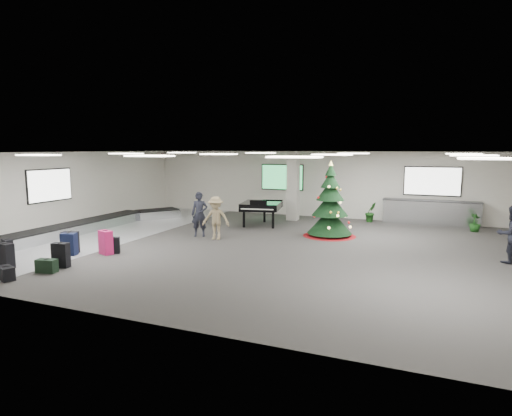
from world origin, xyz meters
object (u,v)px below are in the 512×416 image
at_px(traveler_bench, 511,234).
at_px(potted_plant_right, 475,222).
at_px(pink_suitcase, 106,242).
at_px(grand_piano, 261,206).
at_px(potted_plant_left, 371,212).
at_px(traveler_a, 200,214).
at_px(baggage_carousel, 91,225).
at_px(christmas_tree, 330,210).
at_px(traveler_b, 216,218).
at_px(service_counter, 430,212).

xyz_separation_m(traveler_bench, potted_plant_right, (-0.51, 4.94, -0.48)).
height_order(pink_suitcase, grand_piano, grand_piano).
bearing_deg(potted_plant_left, pink_suitcase, -126.86).
bearing_deg(traveler_a, potted_plant_left, 22.70).
height_order(pink_suitcase, potted_plant_right, pink_suitcase).
distance_m(baggage_carousel, traveler_a, 4.78).
height_order(christmas_tree, potted_plant_left, christmas_tree).
height_order(pink_suitcase, traveler_a, traveler_a).
distance_m(pink_suitcase, potted_plant_left, 11.68).
bearing_deg(traveler_b, traveler_a, 151.88).
relative_size(grand_piano, traveler_bench, 1.36).
xyz_separation_m(potted_plant_left, potted_plant_right, (4.20, -0.77, -0.08)).
relative_size(baggage_carousel, christmas_tree, 3.36).
distance_m(traveler_bench, potted_plant_right, 4.99).
distance_m(grand_piano, potted_plant_right, 8.75).
xyz_separation_m(baggage_carousel, grand_piano, (5.98, 3.81, 0.63)).
distance_m(service_counter, grand_piano, 7.46).
xyz_separation_m(grand_piano, traveler_b, (-0.47, -3.38, -0.05)).
relative_size(traveler_a, traveler_bench, 1.00).
bearing_deg(potted_plant_right, christmas_tree, -149.73).
xyz_separation_m(grand_piano, traveler_bench, (9.04, -3.07, 0.01)).
bearing_deg(christmas_tree, traveler_b, -149.74).
relative_size(christmas_tree, potted_plant_left, 3.16).
relative_size(traveler_a, potted_plant_right, 2.27).
xyz_separation_m(traveler_a, traveler_bench, (10.34, 0.06, 0.00)).
distance_m(baggage_carousel, traveler_bench, 15.06).
bearing_deg(service_counter, christmas_tree, -130.96).
xyz_separation_m(baggage_carousel, traveler_a, (4.69, 0.68, 0.64)).
relative_size(traveler_bench, potted_plant_left, 1.87).
xyz_separation_m(grand_piano, potted_plant_right, (8.54, 1.88, -0.47)).
relative_size(christmas_tree, traveler_bench, 1.69).
xyz_separation_m(christmas_tree, potted_plant_right, (5.25, 3.07, -0.61)).
bearing_deg(pink_suitcase, traveler_a, 90.67).
xyz_separation_m(baggage_carousel, traveler_b, (5.51, 0.43, 0.58)).
relative_size(service_counter, potted_plant_left, 4.43).
bearing_deg(service_counter, traveler_a, -143.40).
bearing_deg(christmas_tree, potted_plant_right, 30.27).
height_order(baggage_carousel, traveler_b, traveler_b).
bearing_deg(potted_plant_left, traveler_bench, -50.49).
distance_m(service_counter, christmas_tree, 5.47).
height_order(traveler_a, traveler_bench, traveler_bench).
distance_m(grand_piano, traveler_bench, 9.55).
bearing_deg(christmas_tree, service_counter, 49.04).
relative_size(grand_piano, potted_plant_right, 3.10).
height_order(service_counter, traveler_bench, traveler_bench).
bearing_deg(grand_piano, service_counter, 12.21).
bearing_deg(christmas_tree, traveler_bench, -18.03).
distance_m(baggage_carousel, potted_plant_right, 15.59).
distance_m(service_counter, pink_suitcase, 13.55).
xyz_separation_m(pink_suitcase, traveler_a, (1.38, 3.57, 0.48)).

